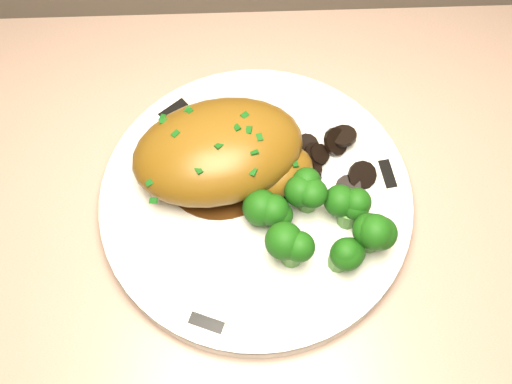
{
  "coord_description": "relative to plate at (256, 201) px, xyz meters",
  "views": [
    {
      "loc": [
        -0.14,
        1.46,
        1.4
      ],
      "look_at": [
        -0.14,
        1.73,
        0.85
      ],
      "focal_mm": 45.0,
      "sensor_mm": 36.0,
      "label": 1
    }
  ],
  "objects": [
    {
      "name": "gravy_pool",
      "position": [
        -0.03,
        0.03,
        0.01
      ],
      "size": [
        0.12,
        0.12,
        0.0
      ],
      "primitive_type": "cylinder",
      "color": "#3F210B",
      "rests_on": "plate"
    },
    {
      "name": "plate",
      "position": [
        0.0,
        0.0,
        0.0
      ],
      "size": [
        0.34,
        0.34,
        0.02
      ],
      "primitive_type": "cylinder",
      "rotation": [
        0.0,
        0.0,
        -0.14
      ],
      "color": "silver",
      "rests_on": "counter"
    },
    {
      "name": "mushroom_pile",
      "position": [
        0.05,
        0.03,
        0.02
      ],
      "size": [
        0.11,
        0.08,
        0.03
      ],
      "color": "black",
      "rests_on": "plate"
    },
    {
      "name": "rim_accent_0",
      "position": [
        0.13,
        0.02,
        0.01
      ],
      "size": [
        0.02,
        0.03,
        0.0
      ],
      "primitive_type": "cube",
      "rotation": [
        0.0,
        0.0,
        1.72
      ],
      "color": "black",
      "rests_on": "plate"
    },
    {
      "name": "broccoli_florets",
      "position": [
        0.06,
        -0.04,
        0.04
      ],
      "size": [
        0.12,
        0.09,
        0.04
      ],
      "rotation": [
        0.0,
        0.0,
        0.17
      ],
      "color": "#4D8839",
      "rests_on": "plate"
    },
    {
      "name": "chicken_breast",
      "position": [
        -0.03,
        0.03,
        0.04
      ],
      "size": [
        0.19,
        0.14,
        0.06
      ],
      "rotation": [
        0.0,
        0.0,
        0.22
      ],
      "color": "brown",
      "rests_on": "plate"
    },
    {
      "name": "rim_accent_1",
      "position": [
        -0.08,
        0.1,
        0.01
      ],
      "size": [
        0.03,
        0.03,
        0.0
      ],
      "primitive_type": "cube",
      "rotation": [
        0.0,
        0.0,
        3.82
      ],
      "color": "black",
      "rests_on": "plate"
    },
    {
      "name": "rim_accent_2",
      "position": [
        -0.05,
        -0.12,
        0.01
      ],
      "size": [
        0.03,
        0.02,
        0.0
      ],
      "primitive_type": "cube",
      "rotation": [
        0.0,
        0.0,
        5.91
      ],
      "color": "black",
      "rests_on": "plate"
    }
  ]
}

